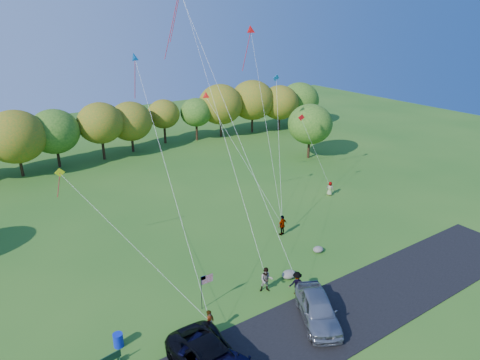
# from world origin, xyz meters

# --- Properties ---
(ground) EXTENTS (140.00, 140.00, 0.00)m
(ground) POSITION_xyz_m (0.00, 0.00, 0.00)
(ground) COLOR #255E1A
(ground) RESTS_ON ground
(asphalt_lane) EXTENTS (44.00, 6.00, 0.06)m
(asphalt_lane) POSITION_xyz_m (0.00, -4.00, 0.03)
(asphalt_lane) COLOR black
(asphalt_lane) RESTS_ON ground
(treeline) EXTENTS (75.21, 27.37, 8.17)m
(treeline) POSITION_xyz_m (1.23, 35.90, 4.62)
(treeline) COLOR #342213
(treeline) RESTS_ON ground
(minivan_silver) EXTENTS (4.34, 5.66, 1.80)m
(minivan_silver) POSITION_xyz_m (1.39, -3.60, 0.96)
(minivan_silver) COLOR gray
(minivan_silver) RESTS_ON asphalt_lane
(flyer_a) EXTENTS (0.77, 0.69, 1.78)m
(flyer_a) POSITION_xyz_m (-4.95, -0.80, 0.89)
(flyer_a) COLOR #4C4C59
(flyer_a) RESTS_ON ground
(flyer_b) EXTENTS (1.16, 1.10, 1.90)m
(flyer_b) POSITION_xyz_m (0.63, 0.84, 0.95)
(flyer_b) COLOR #4C4C59
(flyer_b) RESTS_ON ground
(flyer_c) EXTENTS (1.30, 1.04, 1.76)m
(flyer_c) POSITION_xyz_m (2.23, -0.61, 0.88)
(flyer_c) COLOR #4C4C59
(flyer_c) RESTS_ON ground
(flyer_d) EXTENTS (1.18, 0.66, 1.91)m
(flyer_d) POSITION_xyz_m (6.93, 6.76, 0.95)
(flyer_d) COLOR #4C4C59
(flyer_d) RESTS_ON ground
(flyer_e) EXTENTS (0.78, 0.91, 1.57)m
(flyer_e) POSITION_xyz_m (16.97, 10.87, 0.78)
(flyer_e) COLOR #4C4C59
(flyer_e) RESTS_ON ground
(trash_barrel) EXTENTS (0.59, 0.59, 0.89)m
(trash_barrel) POSITION_xyz_m (-10.00, 1.41, 0.44)
(trash_barrel) COLOR #0C21B9
(trash_barrel) RESTS_ON ground
(flag_assembly) EXTENTS (0.94, 0.61, 2.55)m
(flag_assembly) POSITION_xyz_m (-3.89, 1.67, 1.91)
(flag_assembly) COLOR black
(flag_assembly) RESTS_ON ground
(boulder_near) EXTENTS (1.15, 0.90, 0.58)m
(boulder_near) POSITION_xyz_m (3.06, 1.21, 0.29)
(boulder_near) COLOR gray
(boulder_near) RESTS_ON ground
(boulder_far) EXTENTS (0.91, 0.76, 0.48)m
(boulder_far) POSITION_xyz_m (7.51, 2.73, 0.24)
(boulder_far) COLOR gray
(boulder_far) RESTS_ON ground
(kites_aloft) EXTENTS (23.11, 6.72, 13.89)m
(kites_aloft) POSITION_xyz_m (2.49, 13.94, 17.72)
(kites_aloft) COLOR red
(kites_aloft) RESTS_ON ground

